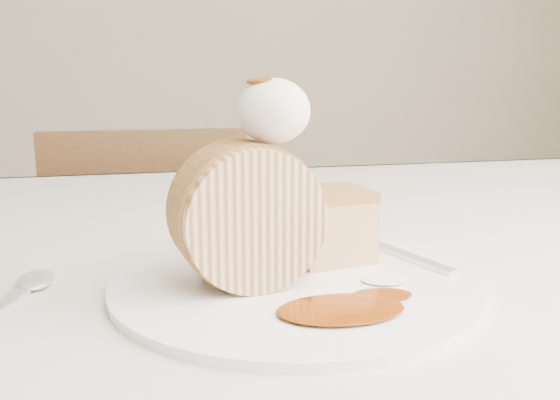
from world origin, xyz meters
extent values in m
cube|color=beige|center=(0.00, 0.20, 0.73)|extent=(1.40, 0.90, 0.04)
cube|color=beige|center=(0.00, 0.65, 0.61)|extent=(1.40, 0.01, 0.28)
cylinder|color=brown|center=(0.62, 0.57, 0.35)|extent=(0.06, 0.06, 0.71)
cube|color=brown|center=(-0.12, 0.93, 0.39)|extent=(0.39, 0.39, 0.04)
cube|color=brown|center=(-0.12, 0.75, 0.61)|extent=(0.38, 0.05, 0.40)
cylinder|color=brown|center=(0.05, 1.09, 0.19)|extent=(0.03, 0.03, 0.37)
cylinder|color=brown|center=(-0.28, 1.09, 0.19)|extent=(0.03, 0.03, 0.37)
cylinder|color=white|center=(-0.01, 0.03, 0.75)|extent=(0.35, 0.35, 0.01)
cylinder|color=beige|center=(-0.05, 0.03, 0.81)|extent=(0.12, 0.08, 0.11)
cube|color=#AE7D42|center=(0.03, 0.08, 0.79)|extent=(0.08, 0.07, 0.06)
ellipsoid|color=silver|center=(-0.03, 0.04, 0.89)|extent=(0.06, 0.06, 0.05)
ellipsoid|color=#6B2804|center=(-0.04, 0.04, 0.92)|extent=(0.03, 0.02, 0.01)
cube|color=silver|center=(0.10, 0.07, 0.76)|extent=(0.08, 0.18, 0.00)
camera|label=1|loc=(-0.13, -0.44, 0.93)|focal=40.00mm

